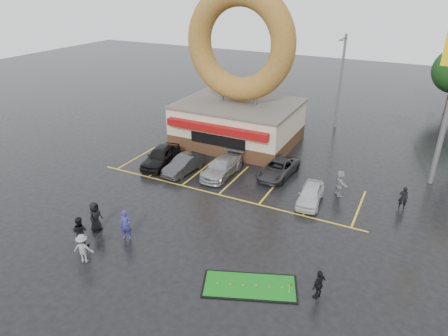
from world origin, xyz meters
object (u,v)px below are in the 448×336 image
at_px(car_dgrey, 184,164).
at_px(car_grey, 278,169).
at_px(person_cameraman, 319,284).
at_px(dumpster, 179,122).
at_px(streetlight_mid, 340,80).
at_px(putting_green, 250,286).
at_px(car_black, 161,156).
at_px(person_blue, 126,225).
at_px(car_white, 310,194).
at_px(streetlight_left, 207,68).
at_px(car_silver, 222,167).
at_px(donut_shop, 239,94).

distance_m(car_dgrey, car_grey, 7.16).
distance_m(person_cameraman, dumpster, 25.11).
xyz_separation_m(streetlight_mid, putting_green, (1.58, -24.92, -4.75)).
bearing_deg(putting_green, car_black, 141.02).
bearing_deg(car_dgrey, streetlight_mid, 68.95).
height_order(streetlight_mid, car_dgrey, streetlight_mid).
height_order(car_dgrey, person_blue, person_blue).
relative_size(car_black, person_blue, 2.47).
xyz_separation_m(car_white, person_blue, (-8.23, -8.73, 0.29)).
xyz_separation_m(car_grey, dumpster, (-12.46, 5.76, 0.04)).
bearing_deg(dumpster, car_grey, -20.50).
bearing_deg(streetlight_left, car_silver, -57.26).
height_order(car_black, person_cameraman, person_cameraman).
height_order(car_grey, dumpster, dumpster).
relative_size(donut_shop, streetlight_mid, 1.50).
height_order(streetlight_left, car_black, streetlight_left).
relative_size(car_dgrey, person_cameraman, 2.57).
bearing_deg(car_black, putting_green, -46.95).
relative_size(streetlight_mid, car_grey, 2.05).
height_order(donut_shop, car_white, donut_shop).
distance_m(car_dgrey, car_silver, 2.92).
distance_m(car_white, dumpster, 17.91).
bearing_deg(person_blue, putting_green, -27.41).
relative_size(car_white, person_cameraman, 2.36).
height_order(car_dgrey, dumpster, dumpster).
bearing_deg(streetlight_mid, person_cameraman, -78.97).
bearing_deg(person_blue, streetlight_mid, 51.60).
bearing_deg(donut_shop, putting_green, -63.17).
xyz_separation_m(car_black, dumpster, (-3.47, 8.12, -0.11)).
bearing_deg(car_dgrey, putting_green, -38.16).
bearing_deg(dumpster, car_white, -24.21).
height_order(car_black, person_blue, person_blue).
xyz_separation_m(donut_shop, car_black, (-3.34, -7.33, -3.70)).
xyz_separation_m(donut_shop, streetlight_mid, (7.00, 7.95, 0.32)).
distance_m(streetlight_mid, car_black, 18.87).
distance_m(car_grey, dumpster, 13.73).
xyz_separation_m(donut_shop, car_dgrey, (-1.00, -7.60, -3.82)).
bearing_deg(car_black, car_white, -10.01).
bearing_deg(car_silver, car_grey, 24.85).
bearing_deg(streetlight_mid, putting_green, -86.36).
distance_m(donut_shop, streetlight_mid, 10.59).
distance_m(car_dgrey, putting_green, 13.42).
relative_size(streetlight_left, car_grey, 2.05).
bearing_deg(streetlight_left, person_blue, -71.81).
distance_m(car_dgrey, person_blue, 9.06).
bearing_deg(car_white, person_cameraman, -76.93).
relative_size(streetlight_left, car_silver, 1.98).
bearing_deg(person_blue, car_grey, 42.79).
relative_size(person_blue, putting_green, 0.36).
bearing_deg(streetlight_mid, dumpster, -152.61).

